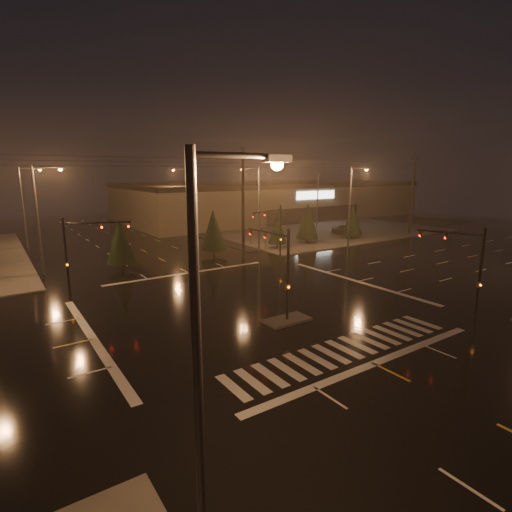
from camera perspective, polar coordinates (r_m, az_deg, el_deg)
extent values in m
plane|color=black|center=(29.12, -0.47, -6.91)|extent=(140.00, 140.00, 0.00)
cube|color=#413E3A|center=(70.27, 6.46, 4.26)|extent=(36.00, 36.00, 0.12)
cube|color=#413E3A|center=(26.06, 4.46, -9.10)|extent=(3.00, 1.60, 0.15)
cube|color=beige|center=(22.71, 12.50, -12.86)|extent=(15.00, 2.60, 0.01)
cube|color=beige|center=(21.53, 16.47, -14.52)|extent=(16.00, 0.50, 0.01)
cube|color=beige|center=(38.40, -9.58, -2.39)|extent=(16.00, 0.50, 0.01)
cube|color=black|center=(72.16, 10.53, 4.32)|extent=(50.00, 24.00, 0.08)
cube|color=brown|center=(85.52, 2.09, 8.02)|extent=(60.00, 28.00, 7.00)
cube|color=black|center=(85.35, 2.11, 10.23)|extent=(60.20, 28.20, 0.80)
cube|color=white|center=(74.49, 8.56, 8.62)|extent=(9.00, 0.20, 1.40)
cube|color=black|center=(74.82, 8.45, 5.87)|extent=(22.00, 0.15, 2.80)
cylinder|color=black|center=(25.15, 4.56, -2.88)|extent=(0.18, 0.18, 6.00)
cylinder|color=black|center=(26.40, 1.61, 3.41)|extent=(0.12, 4.50, 0.12)
imported|color=#594707|center=(28.07, -0.80, 3.83)|extent=(0.16, 0.20, 1.00)
cube|color=#594707|center=(25.34, 4.54, -4.41)|extent=(0.25, 0.18, 0.35)
cylinder|color=black|center=(42.69, 3.50, 3.31)|extent=(0.18, 0.18, 6.00)
cylinder|color=black|center=(40.31, 1.62, 6.39)|extent=(4.74, 1.82, 0.12)
imported|color=#594707|center=(38.49, -0.28, 6.05)|extent=(0.24, 0.22, 1.00)
cube|color=#594707|center=(42.80, 3.49, 2.38)|extent=(0.25, 0.18, 0.35)
cylinder|color=black|center=(34.42, -25.49, 0.03)|extent=(0.18, 0.18, 6.00)
cylinder|color=black|center=(33.61, -21.69, 4.42)|extent=(4.74, 1.82, 0.12)
imported|color=#594707|center=(33.39, -17.85, 4.56)|extent=(0.24, 0.22, 1.00)
cube|color=#594707|center=(34.55, -25.39, -1.10)|extent=(0.25, 0.18, 0.35)
cylinder|color=black|center=(29.29, 29.34, -2.28)|extent=(0.18, 0.18, 6.00)
cylinder|color=black|center=(29.11, 25.95, 3.01)|extent=(1.48, 3.80, 0.12)
imported|color=#594707|center=(29.48, 22.51, 3.30)|extent=(0.22, 0.24, 1.00)
cube|color=#594707|center=(29.45, 29.20, -3.60)|extent=(0.25, 0.18, 0.35)
cylinder|color=#38383A|center=(9.85, -8.41, -14.95)|extent=(0.24, 0.24, 10.00)
cylinder|color=#38383A|center=(9.37, -2.50, 14.16)|extent=(2.40, 0.14, 0.14)
cube|color=#38383A|center=(9.99, 3.05, 13.74)|extent=(0.70, 0.30, 0.18)
sphere|color=orange|center=(9.98, 3.04, 12.99)|extent=(0.32, 0.32, 0.32)
cylinder|color=#38383A|center=(41.38, -28.72, 4.37)|extent=(0.24, 0.24, 10.00)
cylinder|color=#38383A|center=(41.27, -27.72, 11.16)|extent=(2.40, 0.14, 0.14)
cube|color=#38383A|center=(41.42, -26.18, 11.23)|extent=(0.70, 0.30, 0.18)
sphere|color=orange|center=(41.42, -26.17, 11.05)|extent=(0.32, 0.32, 0.32)
cylinder|color=#38383A|center=(57.27, -30.34, 5.93)|extent=(0.24, 0.24, 10.00)
cylinder|color=#38383A|center=(57.19, -29.64, 10.84)|extent=(2.40, 0.14, 0.14)
cube|color=#38383A|center=(57.29, -28.52, 10.90)|extent=(0.70, 0.30, 0.18)
sphere|color=orange|center=(57.29, -28.51, 10.77)|extent=(0.32, 0.32, 0.32)
cylinder|color=#38383A|center=(47.45, 0.44, 6.64)|extent=(0.24, 0.24, 10.00)
cylinder|color=#38383A|center=(46.58, -0.80, 12.45)|extent=(2.40, 0.14, 0.14)
cube|color=#38383A|center=(45.99, -1.97, 12.39)|extent=(0.70, 0.30, 0.18)
sphere|color=orange|center=(45.98, -1.97, 12.22)|extent=(0.32, 0.32, 0.32)
cylinder|color=#38383A|center=(64.89, -9.69, 7.92)|extent=(0.24, 0.24, 10.00)
cylinder|color=#38383A|center=(64.26, -10.84, 12.12)|extent=(2.40, 0.14, 0.14)
cube|color=#38383A|center=(63.83, -11.76, 12.04)|extent=(0.70, 0.30, 0.18)
sphere|color=orange|center=(63.83, -11.75, 11.93)|extent=(0.32, 0.32, 0.32)
cylinder|color=#38383A|center=(50.91, 13.24, 6.69)|extent=(0.24, 0.24, 10.00)
cylinder|color=#38383A|center=(49.91, 14.54, 12.05)|extent=(0.14, 2.40, 0.14)
cube|color=#38383A|center=(49.19, 15.51, 11.94)|extent=(0.30, 0.70, 0.18)
sphere|color=orange|center=(49.18, 15.50, 11.79)|extent=(0.32, 0.32, 0.32)
cylinder|color=black|center=(43.79, -1.88, 7.49)|extent=(0.32, 0.32, 12.00)
cube|color=black|center=(43.69, -1.93, 14.31)|extent=(2.20, 0.12, 0.12)
cylinder|color=black|center=(64.88, 21.42, 8.15)|extent=(0.32, 0.32, 12.00)
cube|color=black|center=(64.81, 21.78, 12.73)|extent=(2.20, 0.12, 0.12)
cylinder|color=black|center=(49.57, 3.07, 1.42)|extent=(0.18, 0.18, 0.70)
cone|color=black|center=(49.22, 3.09, 3.89)|extent=(2.31, 2.31, 3.61)
cylinder|color=black|center=(53.59, 7.32, 2.14)|extent=(0.18, 0.18, 0.70)
cone|color=black|center=(53.20, 7.39, 5.00)|extent=(3.00, 3.00, 4.68)
cylinder|color=black|center=(58.08, 13.52, 2.67)|extent=(0.18, 0.18, 0.70)
cone|color=black|center=(57.75, 13.64, 5.09)|extent=(2.71, 2.71, 4.24)
cylinder|color=black|center=(41.16, -18.60, -1.39)|extent=(0.18, 0.18, 0.70)
cone|color=black|center=(40.68, -18.83, 2.03)|extent=(2.75, 2.75, 4.30)
cylinder|color=black|center=(45.78, -6.04, 0.48)|extent=(0.18, 0.18, 0.70)
cone|color=black|center=(45.33, -6.12, 3.76)|extent=(2.94, 2.94, 4.59)
imported|color=black|center=(62.07, 12.85, 3.67)|extent=(3.88, 4.79, 1.53)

